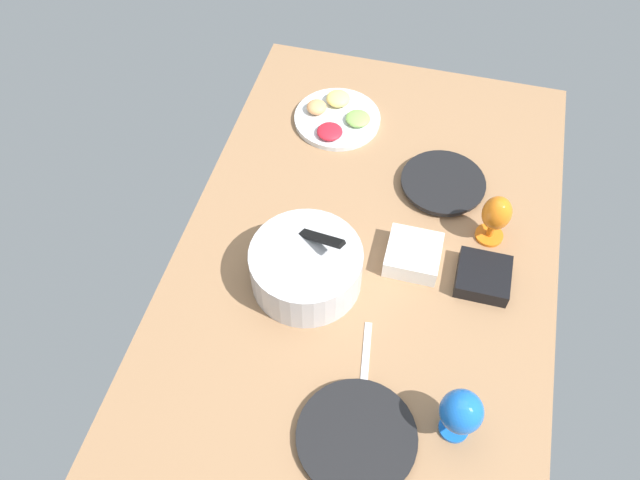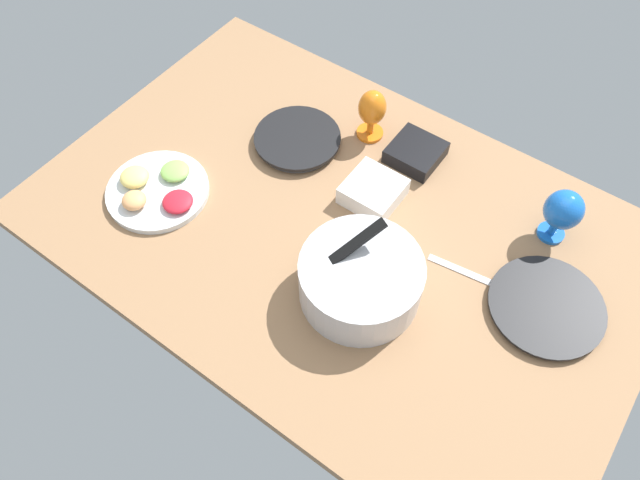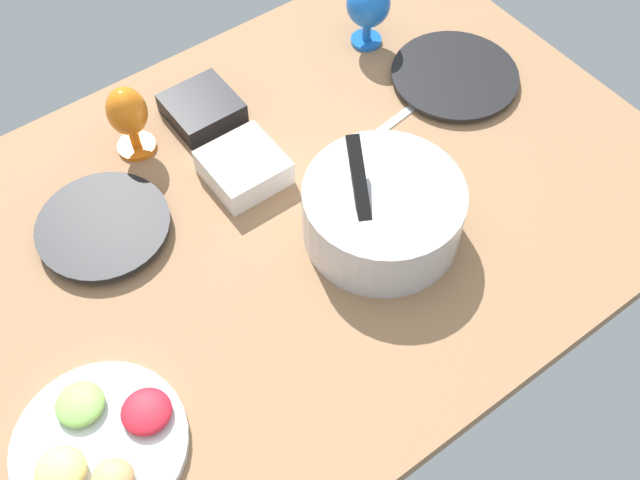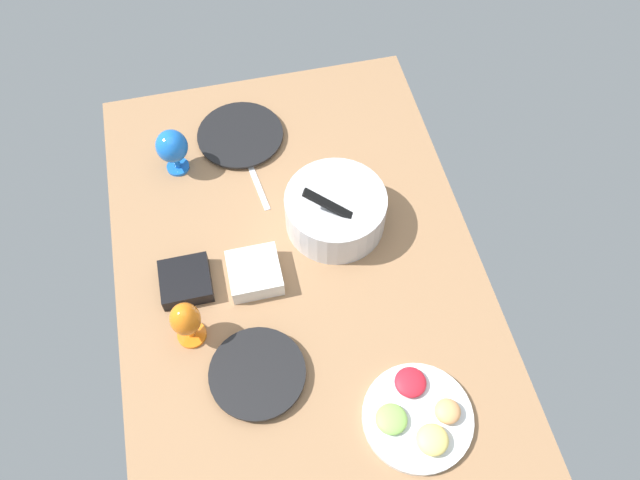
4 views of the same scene
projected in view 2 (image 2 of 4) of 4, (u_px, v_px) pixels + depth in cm
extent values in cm
cube|color=#99704C|center=(339.00, 229.00, 158.41)|extent=(160.00, 104.00, 4.00)
cylinder|color=#4C4C51|center=(546.00, 308.00, 142.37)|extent=(25.73, 25.73, 1.23)
cylinder|color=black|center=(547.00, 306.00, 141.56)|extent=(27.97, 27.97, 0.74)
cylinder|color=#4C4C51|center=(297.00, 141.00, 172.37)|extent=(23.21, 23.21, 1.72)
cylinder|color=black|center=(297.00, 138.00, 171.23)|extent=(25.23, 25.23, 1.03)
cylinder|color=silver|center=(361.00, 280.00, 140.34)|extent=(29.57, 29.57, 12.27)
cylinder|color=white|center=(361.00, 272.00, 137.28)|extent=(26.62, 26.62, 2.21)
cube|color=black|center=(344.00, 252.00, 135.96)|extent=(11.94, 20.18, 12.17)
cylinder|color=silver|center=(158.00, 191.00, 161.99)|extent=(27.99, 27.99, 1.80)
ellipsoid|color=#F9E072|center=(135.00, 177.00, 161.34)|extent=(7.92, 7.92, 3.48)
ellipsoid|color=#F2A566|center=(134.00, 200.00, 156.81)|extent=(6.52, 6.52, 3.52)
ellipsoid|color=red|center=(178.00, 202.00, 157.25)|extent=(8.18, 8.18, 2.44)
ellipsoid|color=#8CC659|center=(175.00, 171.00, 163.14)|extent=(7.96, 7.96, 2.50)
cylinder|color=orange|center=(370.00, 133.00, 174.69)|extent=(7.90, 7.90, 1.00)
cylinder|color=orange|center=(370.00, 127.00, 172.55)|extent=(2.00, 2.00, 4.14)
ellipsoid|color=orange|center=(372.00, 108.00, 166.35)|extent=(8.01, 8.01, 10.81)
cylinder|color=blue|center=(551.00, 233.00, 154.68)|extent=(7.07, 7.07, 1.00)
cylinder|color=blue|center=(554.00, 227.00, 152.47)|extent=(2.00, 2.00, 4.33)
ellipsoid|color=blue|center=(564.00, 210.00, 146.28)|extent=(9.77, 9.77, 10.57)
cube|color=white|center=(373.00, 191.00, 159.39)|extent=(14.44, 14.44, 5.74)
cube|color=#F9E072|center=(374.00, 187.00, 157.86)|extent=(11.84, 11.84, 1.84)
cube|color=black|center=(416.00, 153.00, 167.91)|extent=(13.99, 13.99, 4.63)
cube|color=tan|center=(416.00, 149.00, 166.68)|extent=(11.47, 11.47, 1.48)
cube|color=silver|center=(462.00, 271.00, 148.54)|extent=(18.08, 4.20, 0.60)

